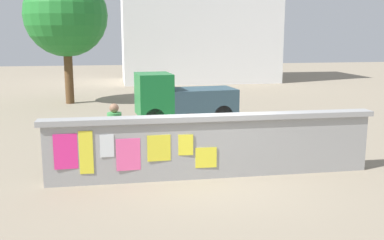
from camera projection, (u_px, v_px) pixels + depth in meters
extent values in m
plane|color=gray|center=(170.00, 115.00, 18.16)|extent=(60.00, 60.00, 0.00)
cube|color=#979797|center=(213.00, 149.00, 10.30)|extent=(7.45, 0.30, 1.33)
cube|color=#949494|center=(213.00, 117.00, 10.16)|extent=(7.65, 0.42, 0.12)
cube|color=#F42D8C|center=(66.00, 152.00, 9.57)|extent=(0.50, 0.04, 0.77)
cube|color=yellow|center=(86.00, 153.00, 9.65)|extent=(0.30, 0.02, 0.95)
cube|color=silver|center=(107.00, 146.00, 9.70)|extent=(0.30, 0.02, 0.50)
cube|color=#F9599E|center=(128.00, 155.00, 9.82)|extent=(0.53, 0.04, 0.71)
cube|color=yellow|center=(159.00, 148.00, 9.91)|extent=(0.52, 0.03, 0.59)
cube|color=yellow|center=(186.00, 145.00, 10.00)|extent=(0.33, 0.03, 0.47)
cube|color=yellow|center=(206.00, 158.00, 10.14)|extent=(0.49, 0.03, 0.47)
cylinder|color=black|center=(155.00, 118.00, 15.71)|extent=(0.72, 0.26, 0.70)
cylinder|color=black|center=(148.00, 112.00, 16.94)|extent=(0.72, 0.26, 0.70)
cylinder|color=black|center=(223.00, 115.00, 16.35)|extent=(0.72, 0.26, 0.70)
cylinder|color=black|center=(212.00, 109.00, 17.58)|extent=(0.72, 0.26, 0.70)
cube|color=#197233|center=(154.00, 94.00, 16.21)|extent=(1.33, 1.60, 1.50)
cube|color=#334C59|center=(202.00, 101.00, 16.73)|extent=(2.53, 1.71, 0.90)
cylinder|color=black|center=(141.00, 141.00, 12.62)|extent=(0.61, 0.19, 0.60)
cylinder|color=black|center=(94.00, 144.00, 12.21)|extent=(0.61, 0.21, 0.60)
cube|color=#1933A5|center=(118.00, 133.00, 12.36)|extent=(1.03, 0.39, 0.32)
cube|color=black|center=(110.00, 127.00, 12.27)|extent=(0.59, 0.30, 0.10)
cube|color=#262626|center=(137.00, 122.00, 12.49)|extent=(0.13, 0.56, 0.03)
cylinder|color=black|center=(168.00, 135.00, 13.16)|extent=(0.66, 0.06, 0.66)
cylinder|color=black|center=(203.00, 134.00, 13.31)|extent=(0.66, 0.06, 0.66)
cube|color=silver|center=(186.00, 129.00, 13.20)|extent=(0.95, 0.07, 0.06)
cylinder|color=silver|center=(191.00, 121.00, 13.18)|extent=(0.03, 0.03, 0.40)
cube|color=black|center=(191.00, 114.00, 13.14)|extent=(0.20, 0.09, 0.05)
cube|color=black|center=(169.00, 117.00, 13.06)|extent=(0.05, 0.44, 0.03)
cylinder|color=yellow|center=(119.00, 153.00, 10.92)|extent=(0.12, 0.12, 0.80)
cylinder|color=yellow|center=(112.00, 153.00, 10.90)|extent=(0.12, 0.12, 0.80)
cylinder|color=#3F994C|center=(115.00, 125.00, 10.78)|extent=(0.35, 0.35, 0.60)
sphere|color=#8C664C|center=(114.00, 108.00, 10.70)|extent=(0.22, 0.22, 0.22)
cylinder|color=brown|center=(69.00, 74.00, 21.05)|extent=(0.40, 0.40, 2.75)
sphere|color=#21762B|center=(66.00, 15.00, 20.55)|extent=(3.77, 3.77, 3.77)
cube|color=silver|center=(198.00, 20.00, 30.67)|extent=(10.27, 5.34, 8.33)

